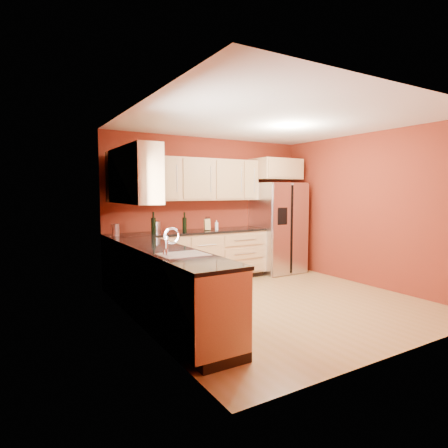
% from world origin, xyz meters
% --- Properties ---
extents(floor, '(4.00, 4.00, 0.00)m').
position_xyz_m(floor, '(0.00, 0.00, 0.00)').
color(floor, '#AA8042').
rests_on(floor, ground).
extents(ceiling, '(4.00, 4.00, 0.00)m').
position_xyz_m(ceiling, '(0.00, 0.00, 2.60)').
color(ceiling, silver).
rests_on(ceiling, wall_back).
extents(wall_back, '(4.00, 0.04, 2.60)m').
position_xyz_m(wall_back, '(0.00, 2.00, 1.30)').
color(wall_back, maroon).
rests_on(wall_back, floor).
extents(wall_front, '(4.00, 0.04, 2.60)m').
position_xyz_m(wall_front, '(0.00, -2.00, 1.30)').
color(wall_front, maroon).
rests_on(wall_front, floor).
extents(wall_left, '(0.04, 4.00, 2.60)m').
position_xyz_m(wall_left, '(-2.00, 0.00, 1.30)').
color(wall_left, maroon).
rests_on(wall_left, floor).
extents(wall_right, '(0.04, 4.00, 2.60)m').
position_xyz_m(wall_right, '(2.00, 0.00, 1.30)').
color(wall_right, maroon).
rests_on(wall_right, floor).
extents(base_cabinets_back, '(2.90, 0.60, 0.88)m').
position_xyz_m(base_cabinets_back, '(-0.55, 1.70, 0.44)').
color(base_cabinets_back, tan).
rests_on(base_cabinets_back, floor).
extents(base_cabinets_left, '(0.60, 2.80, 0.88)m').
position_xyz_m(base_cabinets_left, '(-1.70, 0.00, 0.44)').
color(base_cabinets_left, tan).
rests_on(base_cabinets_left, floor).
extents(countertop_back, '(2.90, 0.62, 0.04)m').
position_xyz_m(countertop_back, '(-0.55, 1.69, 0.90)').
color(countertop_back, black).
rests_on(countertop_back, base_cabinets_back).
extents(countertop_left, '(0.62, 2.80, 0.04)m').
position_xyz_m(countertop_left, '(-1.69, 0.00, 0.90)').
color(countertop_left, black).
rests_on(countertop_left, base_cabinets_left).
extents(upper_cabinets_back, '(2.30, 0.33, 0.75)m').
position_xyz_m(upper_cabinets_back, '(-0.25, 1.83, 1.83)').
color(upper_cabinets_back, tan).
rests_on(upper_cabinets_back, wall_back).
extents(upper_cabinets_left, '(0.33, 1.35, 0.75)m').
position_xyz_m(upper_cabinets_left, '(-1.83, 0.72, 1.83)').
color(upper_cabinets_left, tan).
rests_on(upper_cabinets_left, wall_left).
extents(corner_upper_cabinet, '(0.67, 0.67, 0.75)m').
position_xyz_m(corner_upper_cabinet, '(-1.67, 1.67, 1.83)').
color(corner_upper_cabinet, tan).
rests_on(corner_upper_cabinet, wall_back).
extents(over_fridge_cabinet, '(0.92, 0.60, 0.40)m').
position_xyz_m(over_fridge_cabinet, '(1.35, 1.70, 2.05)').
color(over_fridge_cabinet, tan).
rests_on(over_fridge_cabinet, wall_back).
extents(refrigerator, '(0.90, 0.75, 1.78)m').
position_xyz_m(refrigerator, '(1.35, 1.62, 0.89)').
color(refrigerator, '#B9B8BD').
rests_on(refrigerator, floor).
extents(window, '(0.03, 0.90, 1.00)m').
position_xyz_m(window, '(-1.98, -0.50, 1.55)').
color(window, white).
rests_on(window, wall_left).
extents(sink_faucet, '(0.50, 0.42, 0.30)m').
position_xyz_m(sink_faucet, '(-1.69, -0.50, 1.07)').
color(sink_faucet, silver).
rests_on(sink_faucet, countertop_left).
extents(canister_left, '(0.15, 0.15, 0.18)m').
position_xyz_m(canister_left, '(-1.85, 1.66, 1.01)').
color(canister_left, '#B9B8BD').
rests_on(canister_left, countertop_back).
extents(canister_right, '(0.13, 0.13, 0.19)m').
position_xyz_m(canister_right, '(-1.17, 1.66, 1.02)').
color(canister_right, '#B9B8BD').
rests_on(canister_right, countertop_back).
extents(wine_bottle_a, '(0.10, 0.10, 0.36)m').
position_xyz_m(wine_bottle_a, '(-1.23, 1.65, 1.10)').
color(wine_bottle_a, black).
rests_on(wine_bottle_a, countertop_back).
extents(wine_bottle_b, '(0.10, 0.10, 0.33)m').
position_xyz_m(wine_bottle_b, '(-0.67, 1.66, 1.09)').
color(wine_bottle_b, black).
rests_on(wine_bottle_b, countertop_back).
extents(knife_block, '(0.12, 0.11, 0.20)m').
position_xyz_m(knife_block, '(-0.23, 1.65, 1.02)').
color(knife_block, tan).
rests_on(knife_block, countertop_back).
extents(soap_dispenser, '(0.06, 0.06, 0.17)m').
position_xyz_m(soap_dispenser, '(-0.06, 1.62, 1.01)').
color(soap_dispenser, white).
rests_on(soap_dispenser, countertop_back).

